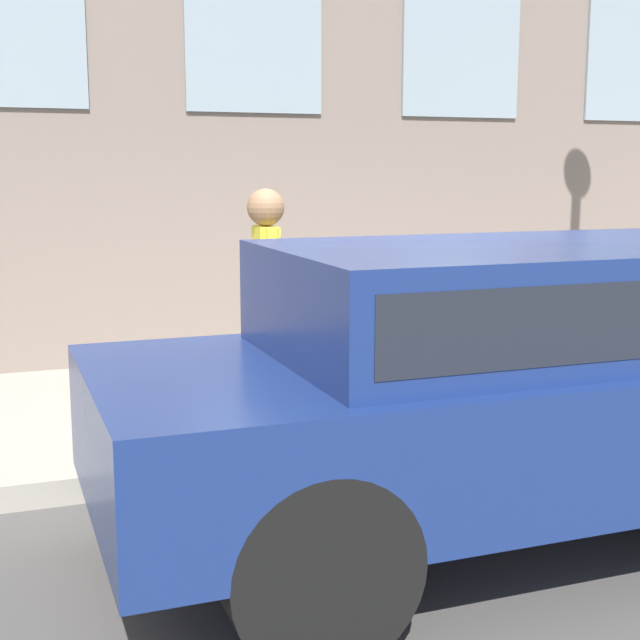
# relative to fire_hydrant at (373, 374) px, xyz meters

# --- Properties ---
(ground_plane) EXTENTS (80.00, 80.00, 0.00)m
(ground_plane) POSITION_rel_fire_hydrant_xyz_m (-0.55, 0.14, -0.52)
(ground_plane) COLOR #514F4C
(sidewalk) EXTENTS (3.12, 60.00, 0.17)m
(sidewalk) POSITION_rel_fire_hydrant_xyz_m (1.01, 0.14, -0.44)
(sidewalk) COLOR #A8A093
(sidewalk) RESTS_ON ground_plane
(fire_hydrant) EXTENTS (0.30, 0.42, 0.69)m
(fire_hydrant) POSITION_rel_fire_hydrant_xyz_m (0.00, 0.00, 0.00)
(fire_hydrant) COLOR gray
(fire_hydrant) RESTS_ON sidewalk
(person) EXTENTS (0.42, 0.27, 1.72)m
(person) POSITION_rel_fire_hydrant_xyz_m (0.33, 0.72, 0.68)
(person) COLOR #232328
(person) RESTS_ON sidewalk
(parked_truck_navy_near) EXTENTS (1.84, 4.38, 1.64)m
(parked_truck_navy_near) POSITION_rel_fire_hydrant_xyz_m (-1.92, 0.02, 0.45)
(parked_truck_navy_near) COLOR black
(parked_truck_navy_near) RESTS_ON ground_plane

